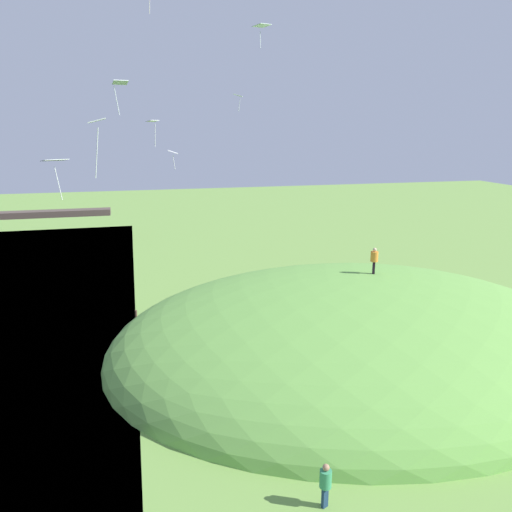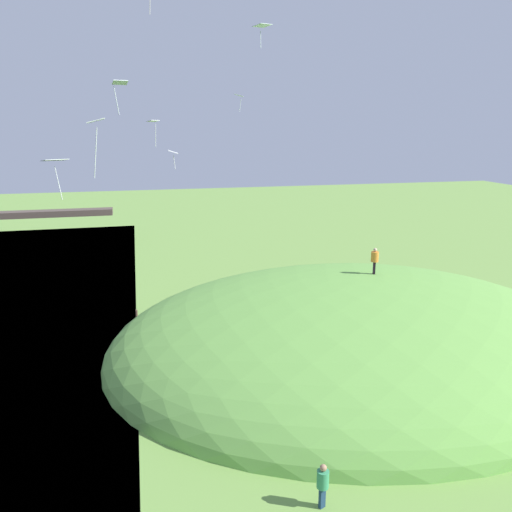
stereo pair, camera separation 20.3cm
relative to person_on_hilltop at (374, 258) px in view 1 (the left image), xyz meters
name	(u,v)px [view 1 (the left image)]	position (x,y,z in m)	size (l,w,h in m)	color
ground_plane	(218,342)	(-9.84, 0.74, -4.95)	(160.00, 160.00, 0.00)	#6E9945
grass_hill	(353,345)	(-1.94, -1.72, -4.95)	(29.49, 24.22, 7.98)	#68A346
person_on_hilltop	(374,258)	(0.00, 0.00, 0.00)	(0.62, 0.62, 1.67)	black
person_walking_path	(326,480)	(-8.59, -13.80, -3.87)	(0.55, 0.55, 1.71)	navy
kite_0	(55,162)	(-18.08, -0.76, 6.25)	(1.41, 1.25, 2.01)	white
kite_1	(173,153)	(-12.02, 2.56, 6.47)	(0.62, 0.88, 1.13)	white
kite_2	(153,123)	(-13.02, 3.64, 8.13)	(0.80, 0.76, 1.56)	white
kite_3	(97,124)	(-15.61, -6.74, 8.01)	(0.69, 0.99, 2.29)	white
kite_4	(262,26)	(-6.62, 2.71, 13.57)	(1.01, 1.24, 1.23)	white
kite_6	(238,96)	(-6.80, 8.62, 10.06)	(0.84, 1.05, 1.23)	white
kite_8	(120,85)	(-14.72, -1.92, 9.83)	(0.78, 0.61, 1.58)	white
mooring_post	(136,319)	(-14.69, 4.11, -4.30)	(0.14, 0.14, 1.28)	brown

